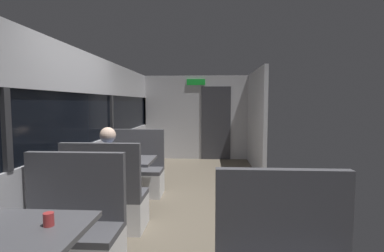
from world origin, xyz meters
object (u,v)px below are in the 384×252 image
(bench_near_window_facing_entry, at_px, (69,239))
(dining_table_near_window, at_px, (16,243))
(bench_mid_window_facing_end, at_px, (106,203))
(coffee_cup_primary, at_px, (49,219))
(dining_table_mid_window, at_px, (123,166))
(bench_mid_window_facing_entry, at_px, (135,175))
(seated_passenger, at_px, (108,185))

(bench_near_window_facing_entry, bearing_deg, dining_table_near_window, -90.00)
(dining_table_near_window, height_order, bench_mid_window_facing_end, bench_mid_window_facing_end)
(dining_table_near_window, height_order, coffee_cup_primary, coffee_cup_primary)
(dining_table_mid_window, relative_size, coffee_cup_primary, 10.00)
(bench_near_window_facing_entry, relative_size, bench_mid_window_facing_entry, 1.00)
(bench_near_window_facing_entry, bearing_deg, coffee_cup_primary, -73.15)
(bench_mid_window_facing_entry, height_order, coffee_cup_primary, bench_mid_window_facing_entry)
(dining_table_near_window, distance_m, bench_near_window_facing_entry, 0.77)
(dining_table_near_window, height_order, bench_near_window_facing_entry, bench_near_window_facing_entry)
(bench_mid_window_facing_end, bearing_deg, bench_near_window_facing_entry, -90.00)
(bench_near_window_facing_entry, distance_m, bench_mid_window_facing_entry, 2.37)
(dining_table_near_window, bearing_deg, dining_table_mid_window, 90.00)
(bench_near_window_facing_entry, bearing_deg, bench_mid_window_facing_end, 90.00)
(bench_mid_window_facing_end, xyz_separation_m, coffee_cup_primary, (0.19, -1.61, 0.46))
(coffee_cup_primary, bearing_deg, seated_passenger, 96.61)
(bench_mid_window_facing_entry, bearing_deg, bench_near_window_facing_entry, -90.00)
(seated_passenger, bearing_deg, bench_mid_window_facing_end, -90.00)
(dining_table_mid_window, bearing_deg, seated_passenger, -90.00)
(bench_mid_window_facing_entry, relative_size, coffee_cup_primary, 12.22)
(bench_near_window_facing_entry, xyz_separation_m, dining_table_mid_window, (0.00, 1.67, 0.31))
(bench_mid_window_facing_end, height_order, bench_mid_window_facing_entry, same)
(dining_table_near_window, relative_size, seated_passenger, 0.71)
(bench_near_window_facing_entry, xyz_separation_m, seated_passenger, (0.00, 1.04, 0.21))
(dining_table_near_window, height_order, dining_table_mid_window, same)
(bench_near_window_facing_entry, xyz_separation_m, bench_mid_window_facing_end, (0.00, 0.97, 0.00))
(dining_table_mid_window, xyz_separation_m, coffee_cup_primary, (0.19, -2.31, 0.15))
(bench_mid_window_facing_end, relative_size, seated_passenger, 0.87)
(dining_table_mid_window, xyz_separation_m, bench_mid_window_facing_end, (0.00, -0.70, -0.31))
(bench_near_window_facing_entry, distance_m, seated_passenger, 1.06)
(bench_mid_window_facing_end, distance_m, coffee_cup_primary, 1.69)
(bench_mid_window_facing_end, bearing_deg, dining_table_mid_window, 90.00)
(bench_near_window_facing_entry, bearing_deg, bench_mid_window_facing_entry, 90.00)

